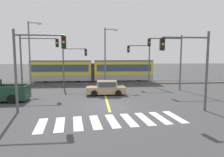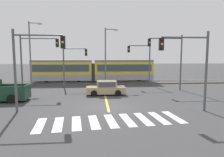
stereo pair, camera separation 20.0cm
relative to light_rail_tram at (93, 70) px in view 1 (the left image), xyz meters
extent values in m
plane|color=#3D3D3F|center=(1.38, -14.99, -2.05)|extent=(200.00, 200.00, 0.00)
cube|color=#56514C|center=(1.38, 0.01, -1.96)|extent=(120.00, 4.00, 0.18)
cube|color=#939399|center=(1.38, -0.71, -1.82)|extent=(120.00, 0.08, 0.10)
cube|color=#939399|center=(1.38, 0.73, -1.82)|extent=(120.00, 0.08, 0.10)
cube|color=#9E9EA3|center=(-4.75, 0.01, -1.07)|extent=(9.00, 2.60, 0.90)
cube|color=yellow|center=(-4.75, 0.01, 0.33)|extent=(9.00, 2.60, 1.90)
cube|color=#384756|center=(-4.75, -1.31, 0.38)|extent=(8.28, 0.04, 1.04)
cube|color=slate|center=(-4.75, 0.01, 1.42)|extent=(9.00, 2.39, 0.28)
cylinder|color=black|center=(-2.28, 0.01, -1.52)|extent=(0.70, 0.20, 0.70)
cylinder|color=black|center=(-7.22, 0.01, -1.52)|extent=(0.70, 0.20, 0.70)
cube|color=#9E9EA3|center=(4.75, 0.01, -1.07)|extent=(9.00, 2.60, 0.90)
cube|color=yellow|center=(4.75, 0.01, 0.33)|extent=(9.00, 2.60, 1.90)
cube|color=#384756|center=(4.75, -1.31, 0.38)|extent=(8.28, 0.04, 1.04)
cube|color=slate|center=(4.75, 0.01, 1.42)|extent=(9.00, 2.39, 0.28)
cylinder|color=black|center=(7.22, 0.01, -1.52)|extent=(0.70, 0.20, 0.70)
cylinder|color=black|center=(2.27, 0.01, -1.52)|extent=(0.70, 0.20, 0.70)
cube|color=#2D2D2D|center=(0.00, 0.01, -0.37)|extent=(0.50, 2.34, 2.80)
cube|color=silver|center=(-2.99, -19.20, -2.04)|extent=(0.87, 2.85, 0.01)
cube|color=silver|center=(-1.90, -19.07, -2.04)|extent=(0.87, 2.85, 0.01)
cube|color=silver|center=(-0.81, -18.95, -2.04)|extent=(0.87, 2.85, 0.01)
cube|color=silver|center=(0.29, -18.83, -2.04)|extent=(0.87, 2.85, 0.01)
cube|color=silver|center=(1.38, -18.70, -2.04)|extent=(0.87, 2.85, 0.01)
cube|color=silver|center=(2.47, -18.58, -2.04)|extent=(0.87, 2.85, 0.01)
cube|color=silver|center=(3.57, -18.46, -2.04)|extent=(0.87, 2.85, 0.01)
cube|color=silver|center=(4.66, -18.33, -2.04)|extent=(0.87, 2.85, 0.01)
cube|color=silver|center=(5.75, -18.21, -2.04)|extent=(0.87, 2.85, 0.01)
cube|color=gold|center=(1.38, -9.35, -2.05)|extent=(0.20, 14.71, 0.01)
cube|color=tan|center=(1.47, -9.75, -1.53)|extent=(4.21, 1.72, 0.72)
cube|color=tan|center=(1.57, -9.75, -0.85)|extent=(2.11, 1.53, 0.64)
cube|color=#384756|center=(0.57, -9.75, -0.85)|extent=(0.11, 1.43, 0.52)
cube|color=#384756|center=(1.57, -10.53, -0.85)|extent=(1.79, 0.05, 0.48)
cylinder|color=black|center=(0.21, -10.60, -1.73)|extent=(0.64, 0.22, 0.64)
cylinder|color=black|center=(0.22, -8.90, -1.73)|extent=(0.64, 0.22, 0.64)
cylinder|color=black|center=(2.73, -10.61, -1.73)|extent=(0.64, 0.22, 0.64)
cylinder|color=black|center=(2.74, -8.91, -1.73)|extent=(0.64, 0.22, 0.64)
cube|color=#193D28|center=(-7.39, -13.10, -0.72)|extent=(2.70, 0.21, 0.36)
cube|color=#193D28|center=(-7.45, -11.27, -0.72)|extent=(2.70, 0.21, 0.36)
cube|color=#193D28|center=(-6.00, -12.14, -0.72)|extent=(0.18, 1.96, 0.36)
cylinder|color=black|center=(-7.04, -13.15, -1.65)|extent=(0.81, 0.31, 0.80)
cylinder|color=black|center=(-7.11, -11.19, -1.65)|extent=(0.81, 0.31, 0.80)
cylinder|color=#515459|center=(8.68, -16.87, 0.95)|extent=(0.18, 0.18, 5.99)
cylinder|color=#515459|center=(6.93, -16.87, 3.47)|extent=(3.50, 0.12, 0.12)
cube|color=black|center=(5.18, -16.87, 2.97)|extent=(0.32, 0.28, 0.90)
sphere|color=#360605|center=(5.18, -17.02, 3.24)|extent=(0.18, 0.18, 0.18)
sphere|color=#F7AA26|center=(5.18, -17.02, 2.97)|extent=(0.18, 0.18, 0.18)
sphere|color=black|center=(5.18, -17.02, 2.70)|extent=(0.18, 0.18, 0.18)
cylinder|color=#515459|center=(-5.45, -16.17, 1.00)|extent=(0.18, 0.18, 6.09)
cylinder|color=#515459|center=(-3.70, -16.17, 3.62)|extent=(3.50, 0.12, 0.12)
cube|color=black|center=(-1.95, -16.17, 3.12)|extent=(0.32, 0.28, 0.90)
sphere|color=#360605|center=(-1.95, -16.32, 3.39)|extent=(0.18, 0.18, 0.18)
sphere|color=#F7AA26|center=(-1.95, -16.32, 3.12)|extent=(0.18, 0.18, 0.18)
sphere|color=black|center=(-1.95, -16.32, 2.85)|extent=(0.18, 0.18, 0.18)
cylinder|color=#515459|center=(-7.88, -8.10, 1.20)|extent=(0.18, 0.18, 6.49)
cylinder|color=#515459|center=(-5.88, -8.10, 4.09)|extent=(4.00, 0.12, 0.12)
cube|color=black|center=(-3.88, -8.10, 3.59)|extent=(0.32, 0.28, 0.90)
sphere|color=#360605|center=(-3.88, -8.25, 3.86)|extent=(0.18, 0.18, 0.18)
sphere|color=#F7AA26|center=(-3.88, -8.25, 3.59)|extent=(0.18, 0.18, 0.18)
sphere|color=black|center=(-3.88, -8.25, 3.32)|extent=(0.18, 0.18, 0.18)
cylinder|color=#515459|center=(8.00, -3.42, 1.03)|extent=(0.18, 0.18, 6.16)
cylinder|color=#515459|center=(6.50, -3.42, 3.61)|extent=(3.00, 0.12, 0.12)
cube|color=black|center=(5.00, -3.42, 3.11)|extent=(0.32, 0.28, 0.90)
sphere|color=#360605|center=(5.00, -3.57, 3.38)|extent=(0.18, 0.18, 0.18)
sphere|color=#F7AA26|center=(5.00, -3.57, 3.11)|extent=(0.18, 0.18, 0.18)
sphere|color=black|center=(5.00, -3.57, 2.84)|extent=(0.18, 0.18, 0.18)
cylinder|color=#515459|center=(10.79, -7.51, 1.31)|extent=(0.18, 0.18, 6.73)
cylinder|color=#515459|center=(8.79, -7.51, 4.25)|extent=(4.00, 0.12, 0.12)
cube|color=black|center=(6.79, -7.51, 3.75)|extent=(0.32, 0.28, 0.90)
sphere|color=#360605|center=(6.79, -7.66, 4.02)|extent=(0.18, 0.18, 0.18)
sphere|color=#F7AA26|center=(6.79, -7.66, 3.75)|extent=(0.18, 0.18, 0.18)
sphere|color=black|center=(6.79, -7.66, 3.48)|extent=(0.18, 0.18, 0.18)
cylinder|color=#515459|center=(-3.88, -3.99, 0.71)|extent=(0.18, 0.18, 5.52)
cylinder|color=#515459|center=(-2.38, -3.99, 3.13)|extent=(3.00, 0.12, 0.12)
cube|color=black|center=(-0.88, -3.99, 2.63)|extent=(0.32, 0.28, 0.90)
sphere|color=#360605|center=(-0.88, -4.14, 2.90)|extent=(0.18, 0.18, 0.18)
sphere|color=#F7AA26|center=(-0.88, -4.14, 2.63)|extent=(0.18, 0.18, 0.18)
sphere|color=black|center=(-0.88, -4.14, 2.36)|extent=(0.18, 0.18, 0.18)
cylinder|color=slate|center=(-8.53, -2.92, 2.37)|extent=(0.20, 0.20, 8.84)
cylinder|color=slate|center=(-7.80, -2.92, 6.59)|extent=(1.46, 0.12, 0.12)
cube|color=#B2B2B7|center=(-7.07, -2.92, 6.49)|extent=(0.56, 0.28, 0.20)
cylinder|color=slate|center=(1.78, -2.67, 2.02)|extent=(0.20, 0.20, 8.14)
cylinder|color=slate|center=(2.53, -2.67, 5.90)|extent=(1.49, 0.12, 0.12)
cube|color=#B2B2B7|center=(3.27, -2.67, 5.80)|extent=(0.56, 0.28, 0.20)
camera|label=1|loc=(0.25, -31.16, 2.08)|focal=32.00mm
camera|label=2|loc=(0.45, -31.17, 2.08)|focal=32.00mm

